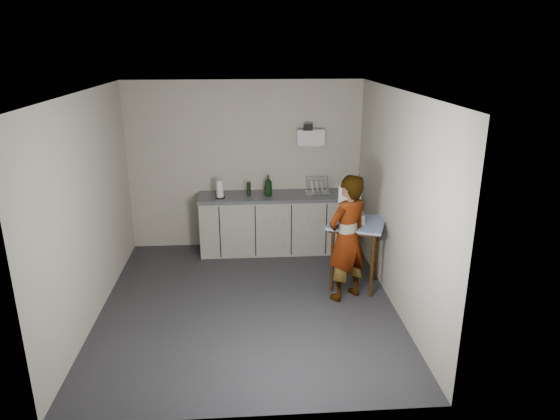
{
  "coord_description": "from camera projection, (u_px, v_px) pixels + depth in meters",
  "views": [
    {
      "loc": [
        -0.0,
        -5.57,
        3.09
      ],
      "look_at": [
        0.43,
        0.45,
        1.08
      ],
      "focal_mm": 32.0,
      "sensor_mm": 36.0,
      "label": 1
    }
  ],
  "objects": [
    {
      "name": "wall_shelf",
      "position": [
        310.0,
        137.0,
        7.58
      ],
      "size": [
        0.42,
        0.18,
        0.37
      ],
      "color": "white",
      "rests_on": "ground"
    },
    {
      "name": "soda_can",
      "position": [
        266.0,
        190.0,
        7.6
      ],
      "size": [
        0.07,
        0.07,
        0.13
      ],
      "primitive_type": "cylinder",
      "color": "red",
      "rests_on": "kitchen_counter"
    },
    {
      "name": "wall_right",
      "position": [
        396.0,
        202.0,
        5.96
      ],
      "size": [
        0.02,
        4.0,
        2.6
      ],
      "primitive_type": "cube",
      "color": "beige",
      "rests_on": "ground"
    },
    {
      "name": "ground",
      "position": [
        248.0,
        304.0,
        6.25
      ],
      "size": [
        4.0,
        4.0,
        0.0
      ],
      "primitive_type": "plane",
      "color": "#28282D",
      "rests_on": "ground"
    },
    {
      "name": "ceiling",
      "position": [
        244.0,
        92.0,
        5.43
      ],
      "size": [
        3.6,
        4.0,
        0.01
      ],
      "primitive_type": "cube",
      "color": "white",
      "rests_on": "wall_back"
    },
    {
      "name": "paper_towel",
      "position": [
        220.0,
        190.0,
        7.41
      ],
      "size": [
        0.15,
        0.15,
        0.27
      ],
      "color": "black",
      "rests_on": "kitchen_counter"
    },
    {
      "name": "bakery_box",
      "position": [
        351.0,
        214.0,
        6.48
      ],
      "size": [
        0.31,
        0.32,
        0.43
      ],
      "rotation": [
        0.0,
        0.0,
        -0.03
      ],
      "color": "white",
      "rests_on": "side_table"
    },
    {
      "name": "standing_man",
      "position": [
        347.0,
        238.0,
        6.16
      ],
      "size": [
        0.71,
        0.64,
        1.62
      ],
      "primitive_type": "imported",
      "rotation": [
        0.0,
        0.0,
        3.7
      ],
      "color": "#B2A593",
      "rests_on": "ground"
    },
    {
      "name": "dish_rack",
      "position": [
        317.0,
        190.0,
        7.64
      ],
      "size": [
        0.36,
        0.27,
        0.25
      ],
      "color": "silver",
      "rests_on": "kitchen_counter"
    },
    {
      "name": "dark_bottle",
      "position": [
        249.0,
        189.0,
        7.52
      ],
      "size": [
        0.06,
        0.06,
        0.21
      ],
      "primitive_type": "cylinder",
      "color": "black",
      "rests_on": "kitchen_counter"
    },
    {
      "name": "kitchen_counter",
      "position": [
        272.0,
        224.0,
        7.75
      ],
      "size": [
        2.24,
        0.62,
        0.91
      ],
      "color": "black",
      "rests_on": "ground"
    },
    {
      "name": "side_table",
      "position": [
        356.0,
        230.0,
        6.5
      ],
      "size": [
        0.9,
        0.9,
        0.9
      ],
      "rotation": [
        0.0,
        0.0,
        -0.37
      ],
      "color": "#3E230E",
      "rests_on": "ground"
    },
    {
      "name": "soap_bottle",
      "position": [
        268.0,
        186.0,
        7.49
      ],
      "size": [
        0.13,
        0.14,
        0.32
      ],
      "primitive_type": "imported",
      "rotation": [
        0.0,
        0.0,
        0.1
      ],
      "color": "black",
      "rests_on": "kitchen_counter"
    },
    {
      "name": "wall_back",
      "position": [
        245.0,
        166.0,
        7.72
      ],
      "size": [
        3.6,
        0.02,
        2.6
      ],
      "primitive_type": "cube",
      "color": "beige",
      "rests_on": "ground"
    },
    {
      "name": "wall_left",
      "position": [
        90.0,
        209.0,
        5.72
      ],
      "size": [
        0.02,
        4.0,
        2.6
      ],
      "primitive_type": "cube",
      "color": "beige",
      "rests_on": "ground"
    }
  ]
}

